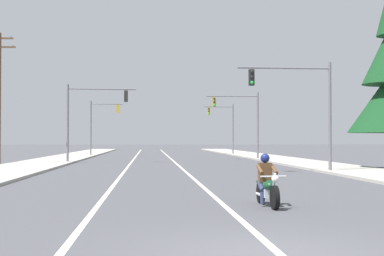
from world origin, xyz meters
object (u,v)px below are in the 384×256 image
object	(u,v)px
traffic_signal_near_right	(303,99)
motorcycle_with_rider	(267,185)
traffic_signal_far_right	(225,122)
traffic_signal_mid_left	(100,120)
traffic_signal_near_left	(88,111)
traffic_signal_mid_right	(243,115)

from	to	relation	value
traffic_signal_near_right	motorcycle_with_rider	bearing A→B (deg)	-108.87
traffic_signal_near_right	traffic_signal_far_right	distance (m)	37.65
motorcycle_with_rider	traffic_signal_mid_left	xyz separation A→B (m)	(-8.80, 48.81, 3.43)
traffic_signal_far_right	motorcycle_with_rider	bearing A→B (deg)	-96.40
traffic_signal_mid_left	traffic_signal_far_right	size ratio (longest dim) A/B	1.00
traffic_signal_near_left	traffic_signal_mid_left	distance (m)	19.14
traffic_signal_mid_right	traffic_signal_mid_left	xyz separation A→B (m)	(-14.15, 12.60, -0.08)
traffic_signal_near_right	traffic_signal_mid_left	xyz separation A→B (m)	(-14.12, 33.23, -0.11)
traffic_signal_near_right	traffic_signal_near_left	xyz separation A→B (m)	(-13.40, 14.10, 0.01)
traffic_signal_mid_right	traffic_signal_far_right	size ratio (longest dim) A/B	1.00
traffic_signal_near_right	traffic_signal_mid_left	size ratio (longest dim) A/B	1.00
motorcycle_with_rider	traffic_signal_mid_left	size ratio (longest dim) A/B	0.35
traffic_signal_near_left	traffic_signal_mid_left	bearing A→B (deg)	92.17
traffic_signal_near_left	traffic_signal_far_right	bearing A→B (deg)	59.18
traffic_signal_mid_right	traffic_signal_near_left	bearing A→B (deg)	-154.07
traffic_signal_mid_right	traffic_signal_mid_left	size ratio (longest dim) A/B	1.00
traffic_signal_near_right	traffic_signal_mid_left	bearing A→B (deg)	113.03
traffic_signal_mid_left	traffic_signal_mid_right	bearing A→B (deg)	-41.68
traffic_signal_far_right	traffic_signal_mid_right	bearing A→B (deg)	-92.08
motorcycle_with_rider	traffic_signal_mid_right	distance (m)	36.77
traffic_signal_near_left	traffic_signal_mid_right	bearing A→B (deg)	25.93
traffic_signal_near_right	traffic_signal_near_left	distance (m)	19.45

